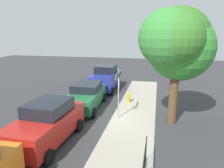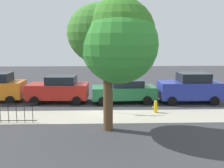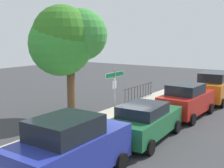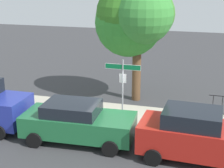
{
  "view_description": "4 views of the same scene",
  "coord_description": "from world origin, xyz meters",
  "px_view_note": "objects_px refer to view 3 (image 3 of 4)",
  "views": [
    {
      "loc": [
        11.46,
        2.56,
        5.04
      ],
      "look_at": [
        -0.26,
        -0.06,
        2.03
      ],
      "focal_mm": 32.96,
      "sensor_mm": 36.0,
      "label": 1
    },
    {
      "loc": [
        0.2,
        15.07,
        4.33
      ],
      "look_at": [
        -0.26,
        0.58,
        1.83
      ],
      "focal_mm": 38.44,
      "sensor_mm": 36.0,
      "label": 2
    },
    {
      "loc": [
        -12.56,
        -8.02,
        4.61
      ],
      "look_at": [
        0.62,
        0.99,
        2.04
      ],
      "focal_mm": 46.49,
      "sensor_mm": 36.0,
      "label": 3
    },
    {
      "loc": [
        3.66,
        -14.06,
        6.54
      ],
      "look_at": [
        -0.65,
        0.99,
        1.62
      ],
      "focal_mm": 54.28,
      "sensor_mm": 36.0,
      "label": 4
    }
  ],
  "objects_px": {
    "car_red": "(187,100)",
    "car_orange": "(213,87)",
    "car_blue": "(70,149)",
    "shade_tree": "(68,38)",
    "street_sign": "(115,85)",
    "car_green": "(145,121)",
    "fire_hydrant": "(74,131)"
  },
  "relations": [
    {
      "from": "car_red",
      "to": "car_orange",
      "type": "height_order",
      "value": "car_orange"
    },
    {
      "from": "car_blue",
      "to": "car_orange",
      "type": "xyz_separation_m",
      "value": [
        14.4,
        -0.54,
        -0.01
      ]
    },
    {
      "from": "shade_tree",
      "to": "car_blue",
      "type": "relative_size",
      "value": 1.45
    },
    {
      "from": "street_sign",
      "to": "car_green",
      "type": "height_order",
      "value": "street_sign"
    },
    {
      "from": "car_red",
      "to": "shade_tree",
      "type": "bearing_deg",
      "value": 124.9
    },
    {
      "from": "street_sign",
      "to": "car_blue",
      "type": "bearing_deg",
      "value": -158.79
    },
    {
      "from": "street_sign",
      "to": "fire_hydrant",
      "type": "height_order",
      "value": "street_sign"
    },
    {
      "from": "shade_tree",
      "to": "car_green",
      "type": "height_order",
      "value": "shade_tree"
    },
    {
      "from": "shade_tree",
      "to": "car_orange",
      "type": "xyz_separation_m",
      "value": [
        8.5,
        -6.01,
        -3.48
      ]
    },
    {
      "from": "shade_tree",
      "to": "car_green",
      "type": "bearing_deg",
      "value": -101.13
    },
    {
      "from": "car_blue",
      "to": "car_red",
      "type": "xyz_separation_m",
      "value": [
        9.6,
        -0.33,
        -0.09
      ]
    },
    {
      "from": "shade_tree",
      "to": "car_orange",
      "type": "bearing_deg",
      "value": -35.24
    },
    {
      "from": "car_blue",
      "to": "fire_hydrant",
      "type": "relative_size",
      "value": 5.68
    },
    {
      "from": "street_sign",
      "to": "car_blue",
      "type": "height_order",
      "value": "street_sign"
    },
    {
      "from": "car_blue",
      "to": "car_red",
      "type": "bearing_deg",
      "value": -2.41
    },
    {
      "from": "car_green",
      "to": "car_red",
      "type": "height_order",
      "value": "car_red"
    },
    {
      "from": "car_green",
      "to": "car_orange",
      "type": "relative_size",
      "value": 1.05
    },
    {
      "from": "car_green",
      "to": "fire_hydrant",
      "type": "bearing_deg",
      "value": 120.12
    },
    {
      "from": "car_red",
      "to": "street_sign",
      "type": "bearing_deg",
      "value": 144.99
    },
    {
      "from": "car_blue",
      "to": "car_red",
      "type": "distance_m",
      "value": 9.61
    },
    {
      "from": "street_sign",
      "to": "car_green",
      "type": "xyz_separation_m",
      "value": [
        -1.28,
        -2.5,
        -1.26
      ]
    },
    {
      "from": "car_blue",
      "to": "car_green",
      "type": "height_order",
      "value": "car_blue"
    },
    {
      "from": "car_green",
      "to": "car_red",
      "type": "xyz_separation_m",
      "value": [
        4.8,
        -0.19,
        0.12
      ]
    },
    {
      "from": "street_sign",
      "to": "shade_tree",
      "type": "relative_size",
      "value": 0.47
    },
    {
      "from": "shade_tree",
      "to": "car_orange",
      "type": "distance_m",
      "value": 10.98
    },
    {
      "from": "street_sign",
      "to": "car_orange",
      "type": "height_order",
      "value": "street_sign"
    },
    {
      "from": "street_sign",
      "to": "fire_hydrant",
      "type": "distance_m",
      "value": 3.5
    },
    {
      "from": "shade_tree",
      "to": "car_red",
      "type": "bearing_deg",
      "value": -57.43
    },
    {
      "from": "car_orange",
      "to": "fire_hydrant",
      "type": "height_order",
      "value": "car_orange"
    },
    {
      "from": "car_green",
      "to": "car_orange",
      "type": "bearing_deg",
      "value": -5.17
    },
    {
      "from": "car_red",
      "to": "car_green",
      "type": "bearing_deg",
      "value": -179.88
    },
    {
      "from": "car_blue",
      "to": "car_green",
      "type": "bearing_deg",
      "value": -2.16
    }
  ]
}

